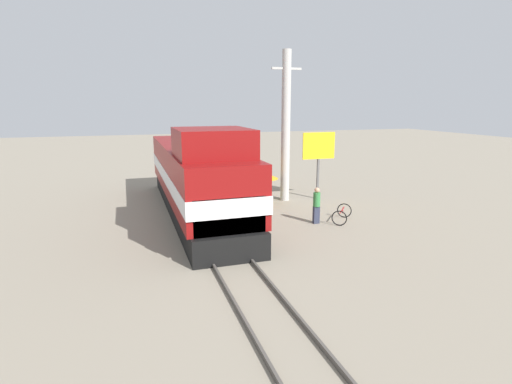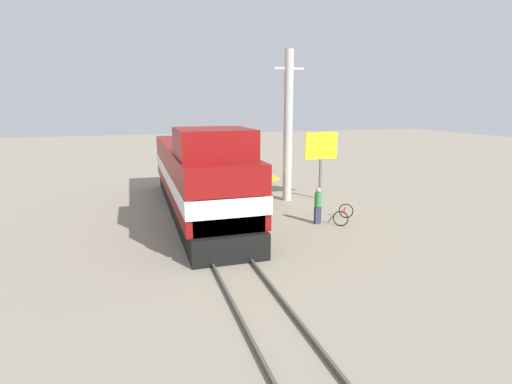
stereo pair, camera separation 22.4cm
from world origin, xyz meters
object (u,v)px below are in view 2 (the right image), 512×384
(billboard_sign, at_px, (321,150))
(locomotive, at_px, (199,178))
(vendor_umbrella, at_px, (262,174))
(utility_pole, at_px, (288,127))
(person_bystander, at_px, (318,204))
(bicycle, at_px, (343,214))

(billboard_sign, bearing_deg, locomotive, -170.33)
(vendor_umbrella, bearing_deg, utility_pole, 13.67)
(locomotive, distance_m, utility_pole, 6.27)
(locomotive, xyz_separation_m, utility_pole, (5.56, 1.56, 2.43))
(vendor_umbrella, bearing_deg, locomotive, -163.50)
(vendor_umbrella, distance_m, person_bystander, 4.81)
(locomotive, height_order, billboard_sign, locomotive)
(locomotive, relative_size, vendor_umbrella, 7.27)
(locomotive, xyz_separation_m, person_bystander, (5.20, -3.41, -0.99))
(vendor_umbrella, height_order, bicycle, vendor_umbrella)
(locomotive, bearing_deg, billboard_sign, 9.67)
(vendor_umbrella, relative_size, bicycle, 1.26)
(vendor_umbrella, xyz_separation_m, billboard_sign, (3.80, 0.17, 1.28))
(billboard_sign, bearing_deg, vendor_umbrella, -177.50)
(bicycle, bearing_deg, billboard_sign, -63.14)
(utility_pole, relative_size, billboard_sign, 2.15)
(locomotive, relative_size, billboard_sign, 3.79)
(billboard_sign, relative_size, person_bystander, 2.27)
(vendor_umbrella, bearing_deg, bicycle, -59.61)
(person_bystander, xyz_separation_m, bicycle, (1.35, -0.11, -0.60))
(person_bystander, bearing_deg, billboard_sign, 62.81)
(bicycle, bearing_deg, utility_pole, -39.65)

